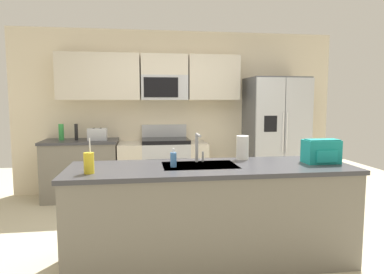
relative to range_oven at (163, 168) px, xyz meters
The scene contains 14 objects.
ground_plane 1.88m from the range_oven, 81.35° to the right, with size 9.00×9.00×0.00m, color beige.
kitchen_wall_unit 1.08m from the range_oven, 64.90° to the left, with size 5.20×0.43×2.60m.
back_counter 1.24m from the range_oven, behind, with size 1.10×0.63×0.90m.
range_oven is the anchor object (origin of this frame).
refrigerator 1.86m from the range_oven, ahead, with size 0.90×0.76×1.85m.
island_counter 2.30m from the range_oven, 82.41° to the right, with size 2.59×0.83×0.90m.
toaster 1.12m from the range_oven, behind, with size 0.28×0.16×0.18m.
pepper_mill 1.42m from the range_oven, behind, with size 0.05×0.05×0.24m, color black.
bottle_green 1.62m from the range_oven, behind, with size 0.08×0.08×0.24m, color green.
sink_faucet 2.19m from the range_oven, 84.25° to the right, with size 0.08×0.21×0.28m.
drink_cup_yellow 2.63m from the range_oven, 106.90° to the right, with size 0.08×0.08×0.29m.
soap_dispenser 2.35m from the range_oven, 91.07° to the right, with size 0.06×0.06×0.17m.
paper_towel_roll 2.18m from the range_oven, 71.07° to the right, with size 0.12×0.12×0.24m, color white.
backpack 2.73m from the range_oven, 59.25° to the right, with size 0.32×0.22×0.23m.
Camera 1 is at (-0.59, -3.52, 1.50)m, focal length 32.28 mm.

